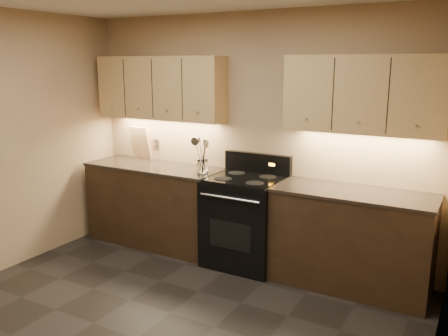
# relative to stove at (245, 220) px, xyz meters

# --- Properties ---
(wall_back) EXTENTS (4.00, 0.04, 2.60)m
(wall_back) POSITION_rel_stove_xyz_m (-0.08, 0.32, 0.82)
(wall_back) COLOR tan
(wall_back) RESTS_ON ground
(wall_right) EXTENTS (0.04, 4.00, 2.60)m
(wall_right) POSITION_rel_stove_xyz_m (1.92, -1.68, 0.82)
(wall_right) COLOR tan
(wall_right) RESTS_ON ground
(counter_left) EXTENTS (1.62, 0.62, 0.93)m
(counter_left) POSITION_rel_stove_xyz_m (-1.18, 0.02, -0.01)
(counter_left) COLOR black
(counter_left) RESTS_ON ground
(counter_right) EXTENTS (1.46, 0.62, 0.93)m
(counter_right) POSITION_rel_stove_xyz_m (1.10, 0.02, -0.01)
(counter_right) COLOR black
(counter_right) RESTS_ON ground
(stove) EXTENTS (0.76, 0.68, 1.14)m
(stove) POSITION_rel_stove_xyz_m (0.00, 0.00, 0.00)
(stove) COLOR black
(stove) RESTS_ON ground
(upper_cab_left) EXTENTS (1.60, 0.30, 0.70)m
(upper_cab_left) POSITION_rel_stove_xyz_m (-1.18, 0.17, 1.32)
(upper_cab_left) COLOR tan
(upper_cab_left) RESTS_ON wall_back
(upper_cab_right) EXTENTS (1.44, 0.30, 0.70)m
(upper_cab_right) POSITION_rel_stove_xyz_m (1.10, 0.17, 1.32)
(upper_cab_right) COLOR tan
(upper_cab_right) RESTS_ON wall_back
(outlet_plate) EXTENTS (0.08, 0.01, 0.12)m
(outlet_plate) POSITION_rel_stove_xyz_m (-1.38, 0.31, 0.64)
(outlet_plate) COLOR #B2B5BA
(outlet_plate) RESTS_ON wall_back
(utensil_crock) EXTENTS (0.12, 0.12, 0.15)m
(utensil_crock) POSITION_rel_stove_xyz_m (-0.50, -0.04, 0.52)
(utensil_crock) COLOR white
(utensil_crock) RESTS_ON counter_left
(cutting_board) EXTENTS (0.33, 0.16, 0.40)m
(cutting_board) POSITION_rel_stove_xyz_m (-1.58, 0.27, 0.65)
(cutting_board) COLOR tan
(cutting_board) RESTS_ON counter_left
(wooden_spoon) EXTENTS (0.14, 0.12, 0.34)m
(wooden_spoon) POSITION_rel_stove_xyz_m (-0.52, -0.05, 0.63)
(wooden_spoon) COLOR tan
(wooden_spoon) RESTS_ON utensil_crock
(black_turner) EXTENTS (0.12, 0.15, 0.37)m
(black_turner) POSITION_rel_stove_xyz_m (-0.49, -0.06, 0.64)
(black_turner) COLOR black
(black_turner) RESTS_ON utensil_crock
(steel_spatula) EXTENTS (0.20, 0.13, 0.39)m
(steel_spatula) POSITION_rel_stove_xyz_m (-0.47, -0.03, 0.66)
(steel_spatula) COLOR silver
(steel_spatula) RESTS_ON utensil_crock
(steel_skimmer) EXTENTS (0.20, 0.15, 0.38)m
(steel_skimmer) POSITION_rel_stove_xyz_m (-0.46, -0.04, 0.65)
(steel_skimmer) COLOR silver
(steel_skimmer) RESTS_ON utensil_crock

